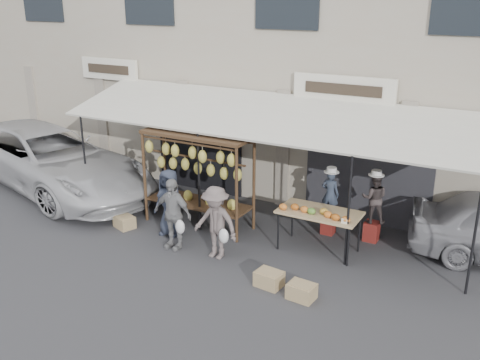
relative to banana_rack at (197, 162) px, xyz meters
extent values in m
plane|color=#2D2D30|center=(1.18, -1.34, -1.56)|extent=(90.00, 90.00, 0.00)
cube|color=#A49D8C|center=(1.18, 5.16, 1.94)|extent=(24.00, 6.00, 7.00)
cube|color=#232328|center=(3.38, 2.12, -0.31)|extent=(3.00, 0.10, 2.50)
cube|color=black|center=(-1.32, 2.12, -0.31)|extent=(2.60, 0.10, 2.50)
cube|color=silver|center=(2.68, 2.06, 1.59)|extent=(2.40, 0.10, 0.60)
cube|color=silver|center=(-4.32, 2.06, 1.59)|extent=(2.00, 0.10, 0.60)
cube|color=beige|center=(1.18, 0.96, 1.04)|extent=(10.00, 2.34, 0.63)
cylinder|color=black|center=(-3.32, -0.19, -0.41)|extent=(0.05, 0.05, 2.30)
cylinder|color=black|center=(0.18, -0.19, -0.41)|extent=(0.05, 0.05, 2.30)
cylinder|color=black|center=(3.68, -0.19, -0.41)|extent=(0.05, 0.05, 2.30)
cylinder|color=black|center=(5.98, -0.19, -0.41)|extent=(0.05, 0.05, 2.30)
cylinder|color=#301D10|center=(-1.25, -0.35, -0.46)|extent=(0.07, 0.07, 2.20)
cylinder|color=#301D10|center=(1.25, -0.35, -0.46)|extent=(0.07, 0.07, 2.20)
cylinder|color=#301D10|center=(-1.25, 0.45, -0.46)|extent=(0.07, 0.07, 2.20)
cylinder|color=#301D10|center=(1.25, 0.45, -0.46)|extent=(0.07, 0.07, 2.20)
cube|color=#301D10|center=(0.00, 0.05, 0.64)|extent=(2.60, 0.90, 0.07)
cylinder|color=#301D10|center=(0.00, -0.30, 0.52)|extent=(2.50, 0.05, 0.05)
cylinder|color=#301D10|center=(0.00, 0.40, 0.52)|extent=(2.50, 0.05, 0.05)
cylinder|color=#301D10|center=(0.00, 0.05, 0.09)|extent=(2.50, 0.05, 0.05)
cube|color=#301D10|center=(0.00, 0.05, -1.01)|extent=(2.50, 0.80, 0.05)
ellipsoid|color=#C9C453|center=(-1.10, -0.30, 0.29)|extent=(0.20, 0.18, 0.30)
ellipsoid|color=#C9C453|center=(-0.73, -0.15, 0.25)|extent=(0.20, 0.18, 0.30)
ellipsoid|color=#C9C453|center=(-0.37, -0.30, 0.30)|extent=(0.20, 0.18, 0.30)
ellipsoid|color=#C9C453|center=(0.00, -0.15, 0.27)|extent=(0.20, 0.18, 0.30)
ellipsoid|color=#C9C453|center=(0.37, -0.30, 0.27)|extent=(0.20, 0.18, 0.30)
ellipsoid|color=#C9C453|center=(0.73, -0.15, 0.26)|extent=(0.20, 0.18, 0.30)
ellipsoid|color=#C9C453|center=(1.10, -0.30, 0.30)|extent=(0.20, 0.18, 0.30)
ellipsoid|color=#C9C453|center=(-1.05, 0.05, -0.17)|extent=(0.20, 0.18, 0.30)
ellipsoid|color=#C9C453|center=(-0.70, 0.05, -0.15)|extent=(0.20, 0.18, 0.30)
ellipsoid|color=#C9C453|center=(-0.35, 0.05, -0.11)|extent=(0.20, 0.18, 0.30)
ellipsoid|color=#C9C453|center=(0.00, 0.05, -0.16)|extent=(0.20, 0.18, 0.30)
ellipsoid|color=#C9C453|center=(0.35, 0.05, -0.15)|extent=(0.20, 0.18, 0.30)
ellipsoid|color=#C9C453|center=(0.70, 0.05, -0.17)|extent=(0.20, 0.18, 0.30)
ellipsoid|color=#C9C453|center=(1.05, 0.05, -0.14)|extent=(0.20, 0.18, 0.30)
cube|color=tan|center=(2.97, 0.14, -0.69)|extent=(1.70, 0.90, 0.05)
cylinder|color=black|center=(2.20, -0.23, -1.14)|extent=(0.04, 0.04, 0.85)
cylinder|color=black|center=(3.74, -0.23, -1.14)|extent=(0.04, 0.04, 0.85)
cylinder|color=black|center=(2.20, 0.51, -1.14)|extent=(0.04, 0.04, 0.85)
cylinder|color=black|center=(3.74, 0.51, -1.14)|extent=(0.04, 0.04, 0.85)
ellipsoid|color=orange|center=(2.26, -0.16, -0.59)|extent=(0.18, 0.14, 0.14)
ellipsoid|color=#B25919|center=(2.48, -0.04, -0.59)|extent=(0.18, 0.14, 0.14)
ellipsoid|color=orange|center=(2.71, -0.07, -0.59)|extent=(0.18, 0.14, 0.14)
ellipsoid|color=#598C33|center=(2.87, -0.09, -0.59)|extent=(0.18, 0.14, 0.14)
ellipsoid|color=gold|center=(3.10, 0.02, -0.59)|extent=(0.18, 0.14, 0.14)
ellipsoid|color=orange|center=(3.23, -0.09, -0.59)|extent=(0.18, 0.14, 0.14)
ellipsoid|color=#B25919|center=(3.41, -0.15, -0.59)|extent=(0.18, 0.14, 0.14)
ellipsoid|color=orange|center=(3.63, -0.16, -0.59)|extent=(0.18, 0.14, 0.14)
imported|color=#303A4B|center=(2.86, 1.06, -0.61)|extent=(0.41, 0.28, 1.11)
imported|color=#403736|center=(3.82, 1.18, -0.56)|extent=(0.64, 0.56, 1.13)
imported|color=#282E3D|center=(-0.26, -0.74, -0.79)|extent=(0.78, 0.53, 1.55)
imported|color=gray|center=(0.19, -1.24, -0.78)|extent=(0.92, 0.39, 1.57)
imported|color=#665A57|center=(1.23, -1.18, -0.78)|extent=(1.03, 0.62, 1.55)
cube|color=maroon|center=(2.86, 1.06, -1.36)|extent=(0.33, 0.33, 0.40)
cube|color=maroon|center=(3.82, 1.18, -1.34)|extent=(0.38, 0.38, 0.44)
cube|color=tan|center=(2.71, -1.69, -1.41)|extent=(0.52, 0.42, 0.29)
cube|color=tan|center=(3.41, -1.81, -1.42)|extent=(0.51, 0.40, 0.29)
cube|color=tan|center=(-1.43, -0.97, -1.42)|extent=(0.57, 0.50, 0.28)
imported|color=silver|center=(-5.42, 0.40, -0.38)|extent=(6.17, 4.02, 2.37)
camera|label=1|loc=(6.54, -9.67, 3.64)|focal=40.00mm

